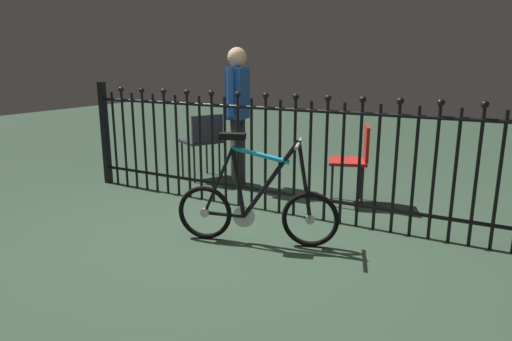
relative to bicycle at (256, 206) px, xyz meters
The scene contains 6 objects.
ground_plane 0.38m from the bicycle, 162.64° to the right, with size 20.00×20.00×0.00m, color #304534.
iron_fence 0.86m from the bicycle, 109.36° to the left, with size 4.57×0.07×1.20m.
bicycle is the anchor object (origin of this frame).
chair_red 1.46m from the bicycle, 75.03° to the left, with size 0.48×0.47×0.81m.
chair_charcoal 2.13m from the bicycle, 136.74° to the left, with size 0.58×0.58×0.81m.
person_visitor 1.83m from the bicycle, 125.86° to the left, with size 0.22×0.47×1.58m.
Camera 1 is at (1.86, -2.94, 1.44)m, focal length 31.70 mm.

